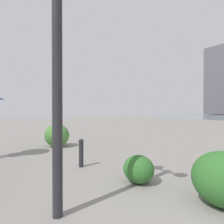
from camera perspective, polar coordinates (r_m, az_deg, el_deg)
name	(u,v)px	position (r m, az deg, el deg)	size (l,w,h in m)	color
lamppost	(57,35)	(2.99, -15.65, 20.63)	(0.98, 0.28, 3.73)	#232328
bollard_mid	(81,152)	(5.26, -8.95, -11.43)	(0.13, 0.13, 0.74)	#232328
shrub_low	(57,135)	(8.27, -15.73, -6.51)	(1.07, 0.97, 0.91)	#477F38
shrub_round	(139,169)	(4.18, 7.73, -16.08)	(0.66, 0.60, 0.56)	#2D6628
shrub_wide	(224,179)	(3.63, 29.82, -16.49)	(0.99, 0.89, 0.84)	#2D6628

